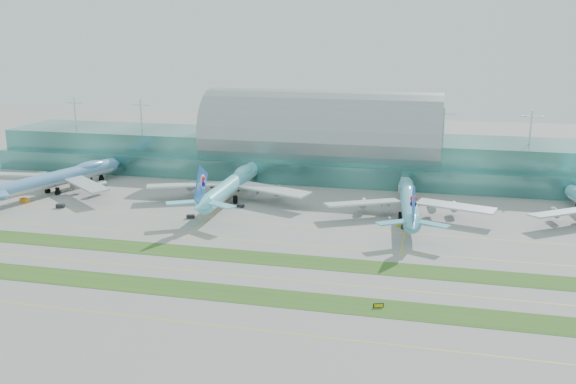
% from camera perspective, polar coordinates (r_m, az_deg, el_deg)
% --- Properties ---
extents(ground, '(700.00, 700.00, 0.00)m').
position_cam_1_polar(ground, '(211.03, -3.49, -5.99)').
color(ground, gray).
rests_on(ground, ground).
extents(terminal, '(340.00, 69.10, 36.00)m').
position_cam_1_polar(terminal, '(328.53, 3.00, 4.00)').
color(terminal, '#3D7A75').
rests_on(terminal, ground).
extents(grass_strip_near, '(420.00, 12.00, 0.08)m').
position_cam_1_polar(grass_strip_near, '(186.34, -6.02, -8.87)').
color(grass_strip_near, '#2D591E').
rests_on(grass_strip_near, ground).
extents(grass_strip_far, '(420.00, 12.00, 0.08)m').
position_cam_1_polar(grass_strip_far, '(212.81, -3.34, -5.79)').
color(grass_strip_far, '#2D591E').
rests_on(grass_strip_far, ground).
extents(taxiline_a, '(420.00, 0.35, 0.01)m').
position_cam_1_polar(taxiline_a, '(169.37, -8.30, -11.44)').
color(taxiline_a, yellow).
rests_on(taxiline_a, ground).
extents(taxiline_b, '(420.00, 0.35, 0.01)m').
position_cam_1_polar(taxiline_b, '(198.58, -4.67, -7.34)').
color(taxiline_b, yellow).
rests_on(taxiline_b, ground).
extents(taxiline_c, '(420.00, 0.35, 0.01)m').
position_cam_1_polar(taxiline_c, '(227.29, -2.18, -4.45)').
color(taxiline_c, yellow).
rests_on(taxiline_c, ground).
extents(taxiline_d, '(420.00, 0.35, 0.01)m').
position_cam_1_polar(taxiline_d, '(247.50, -0.81, -2.86)').
color(taxiline_d, yellow).
rests_on(taxiline_d, ground).
extents(airliner_a, '(70.05, 81.07, 22.74)m').
position_cam_1_polar(airliner_a, '(312.67, -19.63, 1.29)').
color(airliner_a, '#5B94C8').
rests_on(airliner_a, ground).
extents(airliner_b, '(74.32, 84.23, 23.21)m').
position_cam_1_polar(airliner_b, '(280.91, -5.09, 0.70)').
color(airliner_b, '#6EE2F3').
rests_on(airliner_b, ground).
extents(airliner_c, '(66.92, 76.28, 20.98)m').
position_cam_1_polar(airliner_c, '(259.45, 10.67, -0.81)').
color(airliner_c, '#60BED5').
rests_on(airliner_c, ground).
extents(gse_a, '(4.53, 3.27, 1.79)m').
position_cam_1_polar(gse_a, '(300.21, -22.38, -0.69)').
color(gse_a, orange).
rests_on(gse_a, ground).
extents(gse_b, '(3.72, 2.65, 1.63)m').
position_cam_1_polar(gse_b, '(285.82, -19.58, -1.17)').
color(gse_b, black).
rests_on(gse_b, ground).
extents(gse_c, '(3.36, 2.19, 1.42)m').
position_cam_1_polar(gse_c, '(257.62, -8.66, -2.16)').
color(gse_c, black).
rests_on(gse_c, ground).
extents(gse_d, '(3.31, 2.46, 1.24)m').
position_cam_1_polar(gse_d, '(270.88, -4.25, -1.23)').
color(gse_d, black).
rests_on(gse_d, ground).
extents(gse_e, '(3.61, 2.31, 1.73)m').
position_cam_1_polar(gse_e, '(248.69, 9.98, -2.79)').
color(gse_e, '#C5BD0B').
rests_on(gse_e, ground).
extents(gse_f, '(4.45, 2.91, 1.43)m').
position_cam_1_polar(gse_f, '(245.08, 10.53, -3.11)').
color(gse_f, black).
rests_on(gse_f, ground).
extents(taxiway_sign_east, '(2.82, 1.20, 1.22)m').
position_cam_1_polar(taxiway_sign_east, '(177.58, 8.04, -9.95)').
color(taxiway_sign_east, black).
rests_on(taxiway_sign_east, ground).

